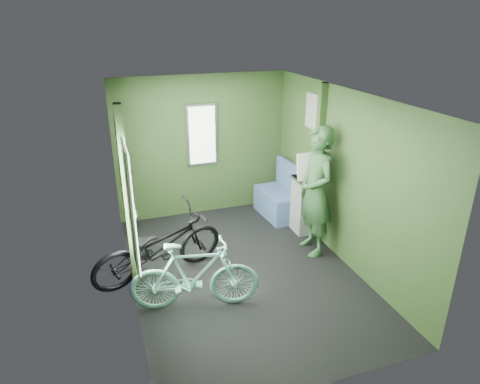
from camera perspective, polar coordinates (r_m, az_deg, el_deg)
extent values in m
plane|color=black|center=(5.73, 0.33, -10.58)|extent=(4.00, 4.00, 0.00)
cube|color=silver|center=(4.87, 0.39, 12.72)|extent=(2.80, 4.00, 0.02)
cube|color=#2E4721|center=(7.00, -5.08, 6.04)|extent=(2.80, 0.02, 2.30)
cube|color=#2E4721|center=(3.58, 11.20, -11.55)|extent=(2.80, 0.02, 2.30)
cube|color=#2E4721|center=(4.94, -15.15, -1.91)|extent=(0.02, 4.00, 2.30)
cube|color=#2E4721|center=(5.77, 13.60, 1.83)|extent=(0.02, 4.00, 2.30)
cube|color=#2E4721|center=(4.95, -14.69, -1.85)|extent=(0.08, 0.12, 2.30)
cube|color=silver|center=(4.36, -14.22, -2.29)|extent=(0.02, 0.56, 1.34)
cube|color=silver|center=(5.38, -15.39, 2.40)|extent=(0.02, 0.56, 1.34)
cube|color=white|center=(4.17, -14.77, 4.34)|extent=(0.00, 0.12, 0.12)
cube|color=white|center=(5.23, -15.88, 7.86)|extent=(0.00, 0.12, 0.12)
cylinder|color=silver|center=(4.97, -13.84, -2.28)|extent=(0.03, 0.40, 0.03)
cube|color=#2E4721|center=(6.23, 10.32, 3.65)|extent=(0.10, 0.10, 2.30)
cube|color=white|center=(6.31, 9.69, 10.54)|extent=(0.02, 0.40, 0.50)
cube|color=silver|center=(6.91, -5.05, 7.53)|extent=(0.50, 0.02, 1.00)
imported|color=black|center=(5.71, -10.34, -11.13)|extent=(1.90, 1.24, 1.02)
imported|color=#84D4CA|center=(5.14, -5.86, -15.13)|extent=(1.53, 0.78, 0.91)
imported|color=#2E542F|center=(5.89, 10.11, 0.01)|extent=(0.45, 0.67, 1.82)
cube|color=silver|center=(6.04, 9.00, 3.35)|extent=(0.32, 0.10, 0.38)
cube|color=gray|center=(6.61, 8.39, -1.70)|extent=(0.26, 0.36, 0.88)
cube|color=navy|center=(7.17, 5.01, -1.53)|extent=(0.55, 0.90, 0.43)
cube|color=navy|center=(7.08, 6.71, 2.08)|extent=(0.13, 0.87, 0.48)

